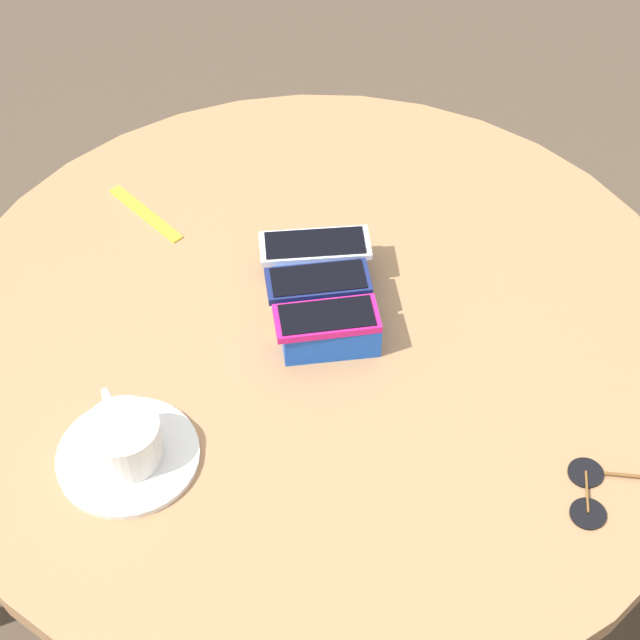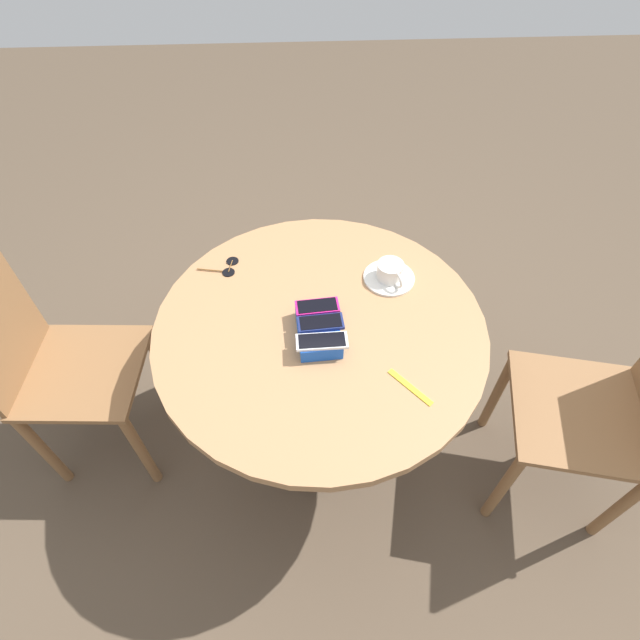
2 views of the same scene
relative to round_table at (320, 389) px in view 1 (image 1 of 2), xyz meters
name	(u,v)px [view 1 (image 1 of 2)]	position (x,y,z in m)	size (l,w,h in m)	color
ground_plane	(320,600)	(0.00, 0.00, -0.60)	(8.00, 8.00, 0.00)	brown
round_table	(320,389)	(0.00, 0.00, 0.00)	(0.98, 0.98, 0.72)	#2D2D2D
phone_box	(323,295)	(-0.04, 0.01, 0.14)	(0.19, 0.13, 0.05)	blue
phone_white	(314,245)	(-0.10, 0.00, 0.17)	(0.06, 0.14, 0.01)	silver
phone_navy	(321,281)	(-0.04, 0.00, 0.17)	(0.07, 0.13, 0.01)	navy
phone_magenta	(327,318)	(0.03, 0.01, 0.17)	(0.07, 0.13, 0.01)	#D11975
saucer	(128,456)	(0.18, -0.23, 0.12)	(0.16, 0.16, 0.01)	silver
coffee_cup	(123,438)	(0.18, -0.23, 0.15)	(0.11, 0.08, 0.06)	silver
lanyard_strap	(146,213)	(-0.23, -0.23, 0.12)	(0.15, 0.02, 0.00)	yellow
sunglasses	(593,491)	(0.26, 0.29, 0.12)	(0.09, 0.13, 0.01)	black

